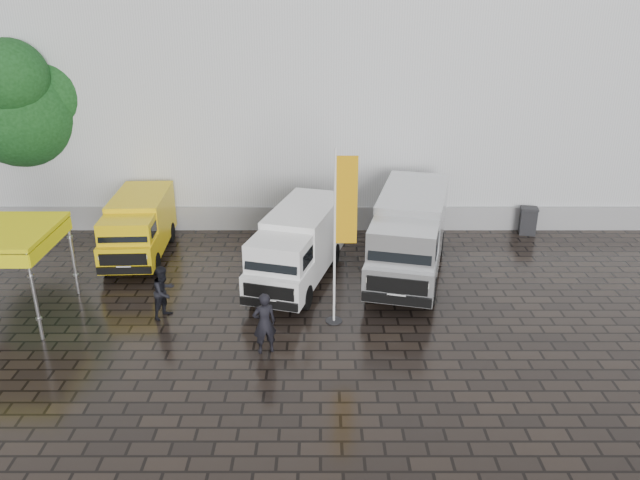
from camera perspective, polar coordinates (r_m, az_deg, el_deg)
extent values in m
plane|color=black|center=(18.81, 0.03, -7.80)|extent=(120.00, 120.00, 0.00)
cube|color=silver|center=(32.55, 3.69, 16.09)|extent=(44.00, 16.00, 12.00)
cube|color=gray|center=(25.91, 4.45, 1.99)|extent=(44.00, 0.15, 1.00)
cylinder|color=silver|center=(21.62, -21.66, -1.38)|extent=(0.10, 0.10, 2.67)
cylinder|color=silver|center=(19.21, -24.62, -4.80)|extent=(0.10, 0.10, 2.67)
cylinder|color=black|center=(19.00, 1.27, -7.39)|extent=(0.50, 0.50, 0.04)
cylinder|color=white|center=(17.85, 1.35, 0.04)|extent=(0.07, 0.07, 5.35)
cube|color=orange|center=(17.45, 2.47, 3.63)|extent=(0.60, 0.03, 2.57)
cylinder|color=black|center=(28.38, -24.67, 5.05)|extent=(0.57, 0.57, 4.06)
sphere|color=#103411|center=(27.78, -25.61, 10.64)|extent=(4.46, 4.46, 4.46)
sphere|color=#103411|center=(28.61, -26.59, 14.49)|extent=(2.63, 2.63, 2.63)
cube|color=black|center=(26.79, 18.48, 1.70)|extent=(0.79, 0.79, 1.12)
imported|color=black|center=(17.17, -5.11, -7.57)|extent=(0.76, 0.63, 1.80)
imported|color=black|center=(19.48, -14.07, -4.62)|extent=(0.95, 1.02, 1.67)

